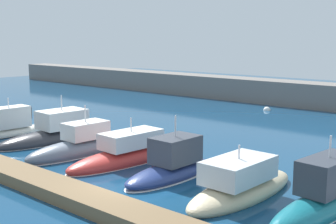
{
  "coord_description": "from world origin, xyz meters",
  "views": [
    {
      "loc": [
        14.58,
        -13.73,
        7.11
      ],
      "look_at": [
        -1.5,
        4.52,
        3.1
      ],
      "focal_mm": 49.19,
      "sensor_mm": 36.0,
      "label": 1
    }
  ],
  "objects_px": {
    "motorboat_slate_third": "(78,147)",
    "motorboat_red_fourth": "(132,154)",
    "motorboat_ivory_nearest": "(11,127)",
    "motorboat_teal_seventh": "(322,199)",
    "mooring_buoy_white": "(267,110)",
    "motorboat_sand_sixth": "(242,185)",
    "motorboat_navy_fifth": "(172,166)",
    "motorboat_charcoal_second": "(57,133)"
  },
  "relations": [
    {
      "from": "motorboat_red_fourth",
      "to": "motorboat_teal_seventh",
      "type": "distance_m",
      "value": 11.58
    },
    {
      "from": "motorboat_sand_sixth",
      "to": "motorboat_navy_fifth",
      "type": "bearing_deg",
      "value": 90.79
    },
    {
      "from": "motorboat_charcoal_second",
      "to": "motorboat_red_fourth",
      "type": "xyz_separation_m",
      "value": [
        7.57,
        -0.22,
        -0.1
      ]
    },
    {
      "from": "motorboat_red_fourth",
      "to": "motorboat_sand_sixth",
      "type": "relative_size",
      "value": 1.21
    },
    {
      "from": "motorboat_ivory_nearest",
      "to": "mooring_buoy_white",
      "type": "relative_size",
      "value": 9.4
    },
    {
      "from": "motorboat_ivory_nearest",
      "to": "motorboat_teal_seventh",
      "type": "relative_size",
      "value": 0.94
    },
    {
      "from": "motorboat_ivory_nearest",
      "to": "motorboat_sand_sixth",
      "type": "xyz_separation_m",
      "value": [
        19.55,
        0.03,
        -0.1
      ]
    },
    {
      "from": "motorboat_red_fourth",
      "to": "motorboat_teal_seventh",
      "type": "bearing_deg",
      "value": -89.07
    },
    {
      "from": "mooring_buoy_white",
      "to": "motorboat_ivory_nearest",
      "type": "bearing_deg",
      "value": -110.2
    },
    {
      "from": "motorboat_slate_third",
      "to": "motorboat_sand_sixth",
      "type": "relative_size",
      "value": 0.93
    },
    {
      "from": "motorboat_ivory_nearest",
      "to": "motorboat_red_fourth",
      "type": "distance_m",
      "value": 11.58
    },
    {
      "from": "motorboat_slate_third",
      "to": "motorboat_red_fourth",
      "type": "height_order",
      "value": "motorboat_slate_third"
    },
    {
      "from": "motorboat_red_fourth",
      "to": "motorboat_sand_sixth",
      "type": "xyz_separation_m",
      "value": [
        8.01,
        -0.91,
        0.11
      ]
    },
    {
      "from": "motorboat_charcoal_second",
      "to": "motorboat_navy_fifth",
      "type": "xyz_separation_m",
      "value": [
        11.42,
        -1.1,
        0.12
      ]
    },
    {
      "from": "motorboat_red_fourth",
      "to": "motorboat_sand_sixth",
      "type": "bearing_deg",
      "value": -93.02
    },
    {
      "from": "motorboat_sand_sixth",
      "to": "mooring_buoy_white",
      "type": "bearing_deg",
      "value": 28.05
    },
    {
      "from": "motorboat_slate_third",
      "to": "motorboat_navy_fifth",
      "type": "xyz_separation_m",
      "value": [
        7.28,
        0.33,
        0.11
      ]
    },
    {
      "from": "motorboat_charcoal_second",
      "to": "mooring_buoy_white",
      "type": "bearing_deg",
      "value": -7.92
    },
    {
      "from": "motorboat_ivory_nearest",
      "to": "motorboat_navy_fifth",
      "type": "height_order",
      "value": "motorboat_navy_fifth"
    },
    {
      "from": "motorboat_sand_sixth",
      "to": "motorboat_teal_seventh",
      "type": "relative_size",
      "value": 1.06
    },
    {
      "from": "motorboat_sand_sixth",
      "to": "motorboat_teal_seventh",
      "type": "xyz_separation_m",
      "value": [
        3.56,
        0.4,
        0.11
      ]
    },
    {
      "from": "mooring_buoy_white",
      "to": "motorboat_red_fourth",
      "type": "bearing_deg",
      "value": -81.26
    },
    {
      "from": "motorboat_slate_third",
      "to": "mooring_buoy_white",
      "type": "xyz_separation_m",
      "value": [
        0.13,
        22.66,
        -0.5
      ]
    },
    {
      "from": "motorboat_slate_third",
      "to": "motorboat_teal_seventh",
      "type": "bearing_deg",
      "value": -85.26
    },
    {
      "from": "motorboat_charcoal_second",
      "to": "motorboat_navy_fifth",
      "type": "height_order",
      "value": "motorboat_navy_fifth"
    },
    {
      "from": "motorboat_slate_third",
      "to": "mooring_buoy_white",
      "type": "relative_size",
      "value": 9.92
    },
    {
      "from": "motorboat_slate_third",
      "to": "motorboat_sand_sixth",
      "type": "bearing_deg",
      "value": -86.43
    },
    {
      "from": "motorboat_navy_fifth",
      "to": "mooring_buoy_white",
      "type": "height_order",
      "value": "motorboat_navy_fifth"
    },
    {
      "from": "motorboat_teal_seventh",
      "to": "mooring_buoy_white",
      "type": "xyz_separation_m",
      "value": [
        -14.87,
        21.97,
        -0.62
      ]
    },
    {
      "from": "motorboat_sand_sixth",
      "to": "motorboat_charcoal_second",
      "type": "bearing_deg",
      "value": 87.08
    },
    {
      "from": "motorboat_red_fourth",
      "to": "motorboat_ivory_nearest",
      "type": "bearing_deg",
      "value": 98.14
    },
    {
      "from": "motorboat_charcoal_second",
      "to": "motorboat_slate_third",
      "type": "xyz_separation_m",
      "value": [
        4.14,
        -1.43,
        0.0
      ]
    },
    {
      "from": "motorboat_ivory_nearest",
      "to": "motorboat_navy_fifth",
      "type": "distance_m",
      "value": 15.39
    },
    {
      "from": "motorboat_charcoal_second",
      "to": "motorboat_slate_third",
      "type": "height_order",
      "value": "motorboat_charcoal_second"
    },
    {
      "from": "motorboat_slate_third",
      "to": "motorboat_teal_seventh",
      "type": "xyz_separation_m",
      "value": [
        15.0,
        0.69,
        0.12
      ]
    },
    {
      "from": "motorboat_ivory_nearest",
      "to": "motorboat_teal_seventh",
      "type": "distance_m",
      "value": 23.12
    },
    {
      "from": "motorboat_red_fourth",
      "to": "mooring_buoy_white",
      "type": "xyz_separation_m",
      "value": [
        -3.3,
        21.45,
        -0.4
      ]
    },
    {
      "from": "motorboat_ivory_nearest",
      "to": "motorboat_teal_seventh",
      "type": "height_order",
      "value": "motorboat_teal_seventh"
    },
    {
      "from": "motorboat_slate_third",
      "to": "motorboat_red_fourth",
      "type": "bearing_deg",
      "value": -68.51
    },
    {
      "from": "motorboat_ivory_nearest",
      "to": "mooring_buoy_white",
      "type": "bearing_deg",
      "value": -18.54
    },
    {
      "from": "motorboat_navy_fifth",
      "to": "motorboat_teal_seventh",
      "type": "xyz_separation_m",
      "value": [
        7.72,
        0.37,
        0.0
      ]
    },
    {
      "from": "motorboat_navy_fifth",
      "to": "motorboat_teal_seventh",
      "type": "relative_size",
      "value": 0.88
    }
  ]
}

